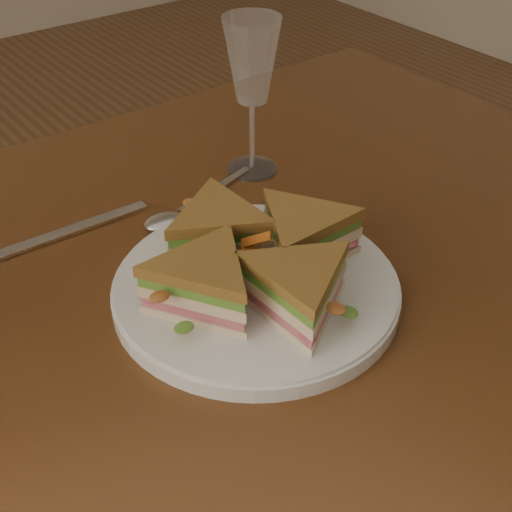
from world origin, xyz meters
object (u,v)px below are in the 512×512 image
(sandwich_wedges, at_px, (256,260))
(knife, at_px, (55,237))
(wine_glass, at_px, (252,65))
(table, at_px, (199,348))
(plate, at_px, (256,290))
(spoon, at_px, (177,214))

(sandwich_wedges, relative_size, knife, 1.18)
(knife, height_order, wine_glass, wine_glass)
(sandwich_wedges, distance_m, wine_glass, 0.28)
(knife, xyz_separation_m, wine_glass, (0.27, -0.01, 0.14))
(knife, bearing_deg, table, -60.18)
(knife, bearing_deg, plate, -59.60)
(sandwich_wedges, relative_size, wine_glass, 1.27)
(sandwich_wedges, xyz_separation_m, wine_glass, (0.15, 0.21, 0.10))
(wine_glass, bearing_deg, table, -141.35)
(plate, bearing_deg, sandwich_wedges, -90.00)
(knife, distance_m, wine_glass, 0.31)
(spoon, bearing_deg, sandwich_wedges, -110.50)
(sandwich_wedges, distance_m, spoon, 0.18)
(plate, height_order, knife, plate)
(table, relative_size, sandwich_wedges, 4.74)
(table, relative_size, wine_glass, 6.03)
(plate, bearing_deg, table, 120.49)
(plate, bearing_deg, knife, 119.00)
(spoon, bearing_deg, knife, 145.43)
(table, height_order, spoon, spoon)
(plate, xyz_separation_m, spoon, (0.01, 0.17, -0.00))
(table, xyz_separation_m, sandwich_wedges, (0.04, -0.06, 0.14))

